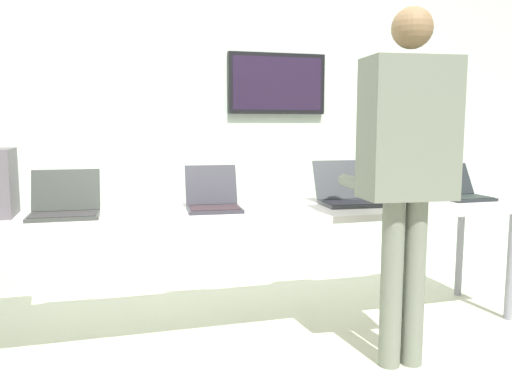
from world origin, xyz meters
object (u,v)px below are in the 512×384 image
at_px(laptop_station_2, 347,194).
at_px(laptop_station_3, 460,191).
at_px(laptop_station_1, 213,200).
at_px(person, 407,154).
at_px(laptop_station_0, 65,206).
at_px(coffee_mug, 418,202).
at_px(workbench, 257,217).

xyz_separation_m(laptop_station_2, laptop_station_3, (0.83, 0.00, -0.01)).
bearing_deg(laptop_station_3, laptop_station_1, 179.73).
bearing_deg(laptop_station_2, person, -90.34).
distance_m(laptop_station_1, laptop_station_3, 1.68).
bearing_deg(person, laptop_station_0, 157.63).
distance_m(person, coffee_mug, 0.58).
bearing_deg(laptop_station_3, coffee_mug, -149.59).
xyz_separation_m(laptop_station_0, coffee_mug, (1.97, -0.31, -0.01)).
bearing_deg(person, laptop_station_2, 89.66).
height_order(laptop_station_2, coffee_mug, laptop_station_2).
xyz_separation_m(workbench, laptop_station_3, (1.43, 0.06, 0.10)).
bearing_deg(laptop_station_3, workbench, -177.79).
relative_size(laptop_station_2, coffee_mug, 4.60).
height_order(laptop_station_2, person, person).
bearing_deg(coffee_mug, laptop_station_0, 171.07).
height_order(workbench, laptop_station_3, laptop_station_3).
relative_size(laptop_station_2, person, 0.22).
xyz_separation_m(workbench, laptop_station_2, (0.60, 0.05, 0.11)).
height_order(workbench, laptop_station_1, laptop_station_1).
height_order(laptop_station_1, coffee_mug, laptop_station_1).
bearing_deg(workbench, laptop_station_0, 176.77).
bearing_deg(workbench, laptop_station_1, 165.62).
relative_size(laptop_station_3, coffee_mug, 4.13).
relative_size(workbench, coffee_mug, 39.55).
xyz_separation_m(workbench, coffee_mug, (0.91, -0.25, 0.09)).
height_order(workbench, laptop_station_0, laptop_station_0).
bearing_deg(laptop_station_2, laptop_station_1, 179.16).
relative_size(workbench, laptop_station_1, 9.44).
relative_size(laptop_station_1, person, 0.20).
bearing_deg(workbench, coffee_mug, -15.36).
bearing_deg(laptop_station_1, laptop_station_2, -0.84).
distance_m(laptop_station_2, laptop_station_3, 0.83).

